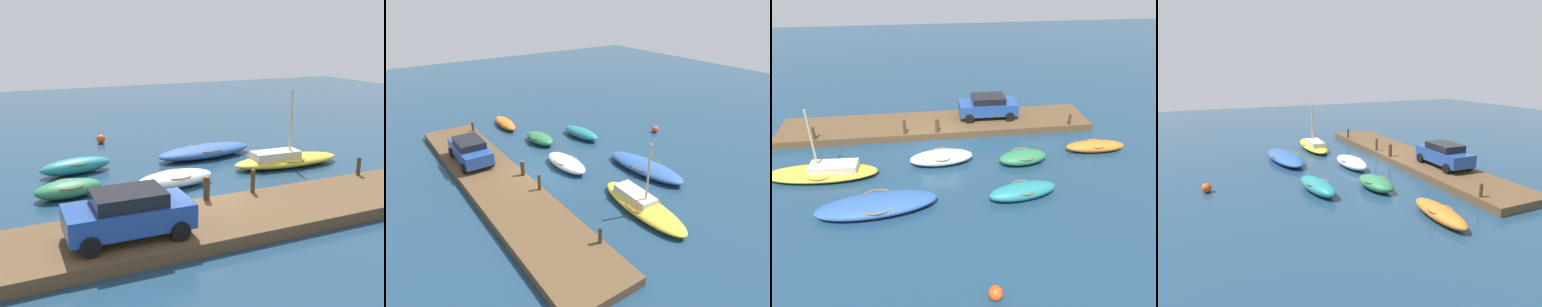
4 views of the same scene
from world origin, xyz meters
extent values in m
plane|color=navy|center=(0.00, 0.00, 0.00)|extent=(84.00, 84.00, 0.00)
cube|color=brown|center=(0.00, -2.62, 0.23)|extent=(21.31, 3.76, 0.47)
ellipsoid|color=teal|center=(-3.79, 6.12, 0.39)|extent=(3.77, 1.77, 0.78)
torus|color=olive|center=(-3.79, 6.12, 0.61)|extent=(1.47, 1.47, 0.07)
ellipsoid|color=#2D569E|center=(3.47, 6.24, 0.35)|extent=(6.01, 2.55, 0.70)
torus|color=olive|center=(3.47, 6.24, 0.54)|extent=(2.21, 2.21, 0.07)
ellipsoid|color=#2D7A4C|center=(-4.70, 2.82, 0.38)|extent=(3.04, 1.73, 0.76)
torus|color=olive|center=(-4.70, 2.82, 0.59)|extent=(1.63, 1.63, 0.07)
ellipsoid|color=gold|center=(6.71, 2.92, 0.30)|extent=(6.17, 2.14, 0.59)
torus|color=olive|center=(6.71, 2.92, 0.46)|extent=(2.02, 2.02, 0.07)
cube|color=beige|center=(6.00, 2.95, 0.67)|extent=(2.60, 1.18, 0.40)
cylinder|color=#C6B284|center=(6.86, 2.91, 2.27)|extent=(0.12, 0.12, 3.60)
ellipsoid|color=white|center=(0.05, 2.23, 0.38)|extent=(3.78, 1.71, 0.76)
torus|color=olive|center=(0.05, 2.23, 0.59)|extent=(1.65, 1.65, 0.07)
ellipsoid|color=orange|center=(-9.57, 2.03, 0.33)|extent=(3.73, 1.28, 0.67)
torus|color=olive|center=(-9.57, 2.03, 0.52)|extent=(1.25, 1.25, 0.07)
cylinder|color=#47331E|center=(-9.06, -0.99, 0.83)|extent=(0.18, 0.18, 0.72)
cylinder|color=#47331E|center=(0.06, -0.99, 0.94)|extent=(0.26, 0.26, 0.95)
cylinder|color=#47331E|center=(2.19, -0.99, 0.96)|extent=(0.18, 0.18, 0.98)
cylinder|color=#47331E|center=(7.90, -0.99, 0.89)|extent=(0.18, 0.18, 0.85)
cube|color=#234793|center=(-3.70, -3.00, 1.19)|extent=(4.11, 1.90, 0.81)
cube|color=black|center=(-3.70, -3.00, 1.82)|extent=(2.31, 1.65, 0.45)
cylinder|color=black|center=(-2.25, -2.11, 0.79)|extent=(0.64, 0.23, 0.64)
cylinder|color=black|center=(-2.28, -3.94, 0.79)|extent=(0.64, 0.23, 0.64)
cylinder|color=black|center=(-5.11, -2.06, 0.79)|extent=(0.64, 0.23, 0.64)
cylinder|color=black|center=(-5.14, -3.89, 0.79)|extent=(0.64, 0.23, 0.64)
sphere|color=#E54C19|center=(-1.17, 11.94, 0.28)|extent=(0.56, 0.56, 0.56)
camera|label=1|loc=(-7.39, -16.21, 6.94)|focal=42.45mm
camera|label=2|loc=(17.83, -9.06, 11.05)|focal=32.69mm
camera|label=3|loc=(1.13, 20.50, 11.18)|focal=33.76mm
camera|label=4|loc=(-21.27, 11.95, 6.96)|focal=31.59mm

